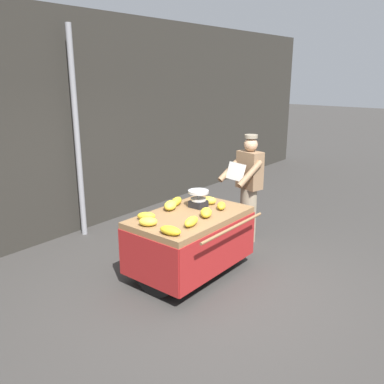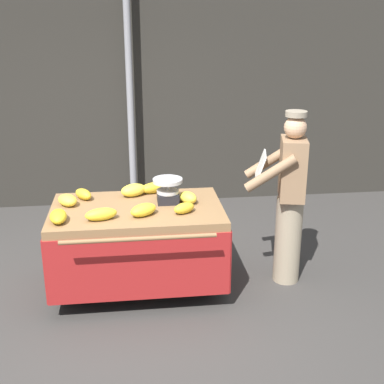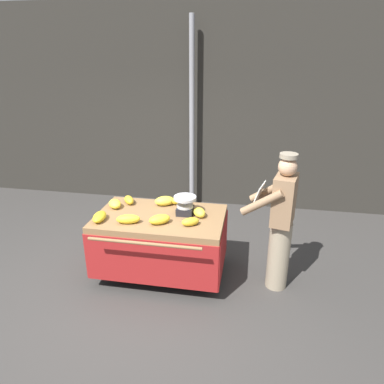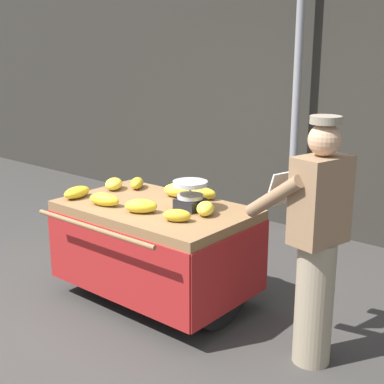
{
  "view_description": "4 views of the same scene",
  "coord_description": "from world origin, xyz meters",
  "px_view_note": "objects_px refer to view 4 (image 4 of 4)",
  "views": [
    {
      "loc": [
        -3.67,
        -2.67,
        2.61
      ],
      "look_at": [
        0.4,
        0.62,
        1.08
      ],
      "focal_mm": 38.21,
      "sensor_mm": 36.0,
      "label": 1
    },
    {
      "loc": [
        0.15,
        -3.97,
        2.54
      ],
      "look_at": [
        0.69,
        0.38,
        1.02
      ],
      "focal_mm": 47.88,
      "sensor_mm": 36.0,
      "label": 2
    },
    {
      "loc": [
        1.28,
        -3.32,
        2.73
      ],
      "look_at": [
        0.58,
        0.52,
        1.18
      ],
      "focal_mm": 32.83,
      "sensor_mm": 36.0,
      "label": 3
    },
    {
      "loc": [
        3.2,
        -2.65,
        2.15
      ],
      "look_at": [
        0.52,
        0.56,
        1.01
      ],
      "focal_mm": 51.24,
      "sensor_mm": 36.0,
      "label": 4
    }
  ],
  "objects_px": {
    "banana_bunch_4": "(114,184)",
    "banana_bunch_8": "(205,209)",
    "banana_cart": "(155,233)",
    "banana_bunch_1": "(177,215)",
    "banana_bunch_0": "(178,190)",
    "banana_bunch_3": "(201,193)",
    "banana_bunch_2": "(141,206)",
    "weighing_scale": "(190,195)",
    "banana_bunch_6": "(104,199)",
    "banana_bunch_5": "(77,192)",
    "banana_bunch_7": "(137,183)",
    "street_pole": "(297,89)",
    "vendor_person": "(316,242)"
  },
  "relations": [
    {
      "from": "street_pole",
      "to": "banana_bunch_0",
      "type": "xyz_separation_m",
      "value": [
        -0.01,
        -1.97,
        -0.74
      ]
    },
    {
      "from": "banana_bunch_2",
      "to": "banana_bunch_3",
      "type": "distance_m",
      "value": 0.61
    },
    {
      "from": "banana_bunch_6",
      "to": "banana_bunch_7",
      "type": "distance_m",
      "value": 0.6
    },
    {
      "from": "banana_bunch_4",
      "to": "banana_bunch_8",
      "type": "relative_size",
      "value": 1.1
    },
    {
      "from": "banana_bunch_3",
      "to": "banana_bunch_8",
      "type": "distance_m",
      "value": 0.45
    },
    {
      "from": "banana_bunch_4",
      "to": "banana_cart",
      "type": "bearing_deg",
      "value": -11.43
    },
    {
      "from": "weighing_scale",
      "to": "banana_bunch_4",
      "type": "relative_size",
      "value": 1.26
    },
    {
      "from": "banana_bunch_3",
      "to": "banana_bunch_5",
      "type": "relative_size",
      "value": 0.98
    },
    {
      "from": "banana_bunch_3",
      "to": "banana_bunch_8",
      "type": "height_order",
      "value": "banana_bunch_8"
    },
    {
      "from": "banana_bunch_0",
      "to": "banana_cart",
      "type": "bearing_deg",
      "value": -85.93
    },
    {
      "from": "banana_cart",
      "to": "banana_bunch_1",
      "type": "height_order",
      "value": "banana_bunch_1"
    },
    {
      "from": "banana_bunch_7",
      "to": "banana_bunch_0",
      "type": "bearing_deg",
      "value": 3.63
    },
    {
      "from": "banana_bunch_2",
      "to": "banana_bunch_4",
      "type": "xyz_separation_m",
      "value": [
        -0.69,
        0.34,
        -0.0
      ]
    },
    {
      "from": "banana_bunch_4",
      "to": "vendor_person",
      "type": "height_order",
      "value": "vendor_person"
    },
    {
      "from": "banana_bunch_4",
      "to": "vendor_person",
      "type": "relative_size",
      "value": 0.13
    },
    {
      "from": "banana_bunch_0",
      "to": "banana_bunch_6",
      "type": "height_order",
      "value": "banana_bunch_0"
    },
    {
      "from": "banana_cart",
      "to": "banana_bunch_7",
      "type": "height_order",
      "value": "banana_bunch_7"
    },
    {
      "from": "banana_bunch_7",
      "to": "banana_bunch_8",
      "type": "height_order",
      "value": "banana_bunch_8"
    },
    {
      "from": "banana_bunch_3",
      "to": "banana_bunch_8",
      "type": "xyz_separation_m",
      "value": [
        0.31,
        -0.33,
        0.0
      ]
    },
    {
      "from": "banana_bunch_0",
      "to": "banana_bunch_3",
      "type": "relative_size",
      "value": 0.97
    },
    {
      "from": "weighing_scale",
      "to": "banana_bunch_6",
      "type": "bearing_deg",
      "value": -148.61
    },
    {
      "from": "banana_bunch_3",
      "to": "banana_bunch_6",
      "type": "xyz_separation_m",
      "value": [
        -0.49,
        -0.66,
        -0.0
      ]
    },
    {
      "from": "banana_bunch_7",
      "to": "weighing_scale",
      "type": "bearing_deg",
      "value": -13.4
    },
    {
      "from": "street_pole",
      "to": "banana_bunch_1",
      "type": "xyz_separation_m",
      "value": [
        0.43,
        -2.49,
        -0.76
      ]
    },
    {
      "from": "banana_bunch_5",
      "to": "banana_bunch_8",
      "type": "xyz_separation_m",
      "value": [
        1.16,
        0.32,
        0.01
      ]
    },
    {
      "from": "banana_cart",
      "to": "banana_bunch_5",
      "type": "bearing_deg",
      "value": -158.74
    },
    {
      "from": "banana_bunch_1",
      "to": "banana_bunch_3",
      "type": "distance_m",
      "value": 0.63
    },
    {
      "from": "banana_bunch_3",
      "to": "banana_bunch_6",
      "type": "relative_size",
      "value": 0.96
    },
    {
      "from": "banana_bunch_2",
      "to": "banana_bunch_3",
      "type": "height_order",
      "value": "banana_bunch_2"
    },
    {
      "from": "banana_bunch_0",
      "to": "banana_bunch_1",
      "type": "xyz_separation_m",
      "value": [
        0.44,
        -0.52,
        -0.01
      ]
    },
    {
      "from": "banana_bunch_4",
      "to": "banana_bunch_7",
      "type": "bearing_deg",
      "value": 50.82
    },
    {
      "from": "banana_bunch_2",
      "to": "banana_bunch_4",
      "type": "relative_size",
      "value": 1.16
    },
    {
      "from": "weighing_scale",
      "to": "banana_bunch_7",
      "type": "distance_m",
      "value": 0.83
    },
    {
      "from": "banana_bunch_2",
      "to": "banana_bunch_7",
      "type": "relative_size",
      "value": 1.15
    },
    {
      "from": "banana_cart",
      "to": "banana_bunch_3",
      "type": "distance_m",
      "value": 0.52
    },
    {
      "from": "street_pole",
      "to": "banana_cart",
      "type": "xyz_separation_m",
      "value": [
        0.01,
        -2.29,
        -1.04
      ]
    },
    {
      "from": "banana_bunch_2",
      "to": "banana_bunch_8",
      "type": "distance_m",
      "value": 0.51
    },
    {
      "from": "banana_cart",
      "to": "banana_bunch_5",
      "type": "xyz_separation_m",
      "value": [
        -0.68,
        -0.26,
        0.29
      ]
    },
    {
      "from": "banana_bunch_2",
      "to": "banana_bunch_6",
      "type": "height_order",
      "value": "banana_bunch_2"
    },
    {
      "from": "banana_bunch_8",
      "to": "banana_bunch_4",
      "type": "bearing_deg",
      "value": 176.55
    },
    {
      "from": "weighing_scale",
      "to": "banana_bunch_4",
      "type": "distance_m",
      "value": 0.94
    },
    {
      "from": "banana_bunch_7",
      "to": "vendor_person",
      "type": "xyz_separation_m",
      "value": [
        1.96,
        -0.27,
        -0.03
      ]
    },
    {
      "from": "banana_bunch_8",
      "to": "banana_bunch_7",
      "type": "bearing_deg",
      "value": 166.86
    },
    {
      "from": "banana_bunch_8",
      "to": "weighing_scale",
      "type": "bearing_deg",
      "value": 167.98
    },
    {
      "from": "banana_bunch_2",
      "to": "banana_bunch_3",
      "type": "bearing_deg",
      "value": 78.78
    },
    {
      "from": "banana_cart",
      "to": "banana_bunch_8",
      "type": "distance_m",
      "value": 0.57
    },
    {
      "from": "banana_bunch_5",
      "to": "banana_bunch_6",
      "type": "height_order",
      "value": "banana_bunch_6"
    },
    {
      "from": "banana_bunch_6",
      "to": "banana_bunch_7",
      "type": "height_order",
      "value": "banana_bunch_6"
    },
    {
      "from": "banana_bunch_3",
      "to": "banana_bunch_7",
      "type": "height_order",
      "value": "banana_bunch_3"
    },
    {
      "from": "street_pole",
      "to": "banana_bunch_3",
      "type": "distance_m",
      "value": 2.05
    }
  ]
}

